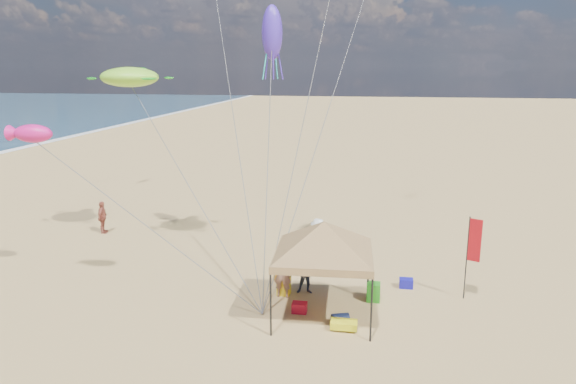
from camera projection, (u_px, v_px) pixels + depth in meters
name	position (u px, v px, depth m)	size (l,w,h in m)	color
ground	(273.00, 323.00, 18.53)	(280.00, 280.00, 0.00)	tan
canopy_tent	(324.00, 225.00, 18.26)	(6.61, 6.61, 4.08)	black
feather_flag	(472.00, 245.00, 19.87)	(0.47, 0.23, 3.29)	black
cooler_red	(299.00, 308.00, 19.26)	(0.54, 0.38, 0.38)	#AF0E21
cooler_blue	(406.00, 283.00, 21.42)	(0.54, 0.38, 0.38)	#151297
bag_navy	(340.00, 318.00, 18.46)	(0.36, 0.36, 0.60)	black
bag_orange	(281.00, 276.00, 22.22)	(0.36, 0.36, 0.60)	orange
chair_green	(373.00, 292.00, 20.21)	(0.50, 0.50, 0.70)	#228418
chair_yellow	(284.00, 286.00, 20.78)	(0.50, 0.50, 0.70)	yellow
crate_grey	(338.00, 325.00, 18.04)	(0.34, 0.30, 0.28)	slate
beach_cart	(344.00, 324.00, 17.98)	(0.90, 0.50, 0.24)	yellow
person_near_a	(282.00, 274.00, 20.41)	(0.69, 0.46, 1.90)	#A97960
person_near_b	(307.00, 274.00, 20.77)	(0.79, 0.61, 1.62)	#383C4D
person_near_c	(318.00, 238.00, 24.62)	(1.22, 0.70, 1.89)	silver
person_far_a	(102.00, 217.00, 28.27)	(1.02, 0.43, 1.75)	#A14E3E
turtle_kite	(129.00, 77.00, 24.58)	(2.76, 2.21, 0.92)	#8BE62F
fish_kite	(33.00, 134.00, 20.07)	(1.57, 0.78, 0.70)	#D8197C
squid_kite	(272.00, 33.00, 22.94)	(0.90, 0.90, 2.33)	#4A2BC7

